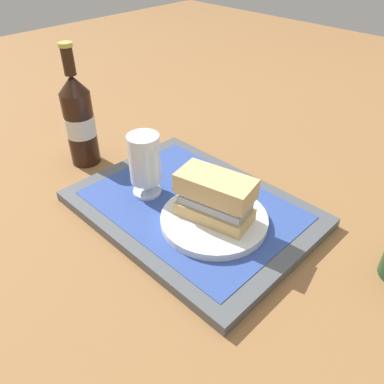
# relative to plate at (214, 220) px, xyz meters

# --- Properties ---
(ground_plane) EXTENTS (3.00, 3.00, 0.00)m
(ground_plane) POSITION_rel_plate_xyz_m (0.07, -0.01, -0.03)
(ground_plane) COLOR olive
(tray) EXTENTS (0.44, 0.32, 0.02)m
(tray) POSITION_rel_plate_xyz_m (0.07, -0.01, -0.02)
(tray) COLOR #4C5156
(tray) RESTS_ON ground_plane
(placemat) EXTENTS (0.38, 0.27, 0.00)m
(placemat) POSITION_rel_plate_xyz_m (0.07, -0.01, -0.01)
(placemat) COLOR #2D4793
(placemat) RESTS_ON tray
(plate) EXTENTS (0.19, 0.19, 0.01)m
(plate) POSITION_rel_plate_xyz_m (0.00, 0.00, 0.00)
(plate) COLOR white
(plate) RESTS_ON placemat
(sandwich) EXTENTS (0.14, 0.09, 0.08)m
(sandwich) POSITION_rel_plate_xyz_m (0.00, 0.00, 0.05)
(sandwich) COLOR tan
(sandwich) RESTS_ON plate
(beer_glass) EXTENTS (0.06, 0.06, 0.12)m
(beer_glass) POSITION_rel_plate_xyz_m (0.15, 0.02, 0.06)
(beer_glass) COLOR silver
(beer_glass) RESTS_ON placemat
(beer_bottle) EXTENTS (0.07, 0.07, 0.27)m
(beer_bottle) POSITION_rel_plate_xyz_m (0.37, 0.03, 0.08)
(beer_bottle) COLOR black
(beer_bottle) RESTS_ON ground_plane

